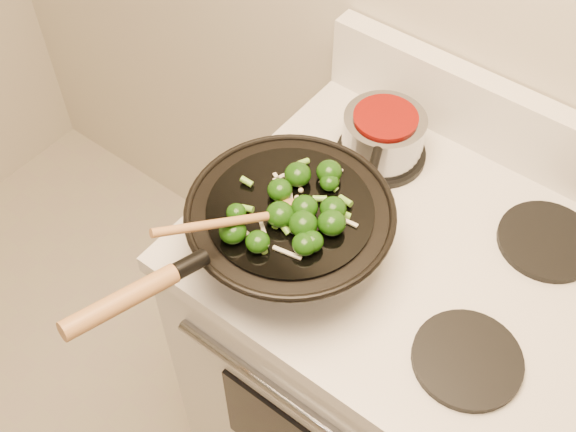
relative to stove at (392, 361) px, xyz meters
The scene contains 5 objects.
stove is the anchor object (origin of this frame).
wok 0.58m from the stove, 138.98° to the right, with size 0.36×0.59×0.18m.
stirfry 0.63m from the stove, 135.15° to the right, with size 0.22×0.25×0.04m.
wooden_spoon 0.67m from the stove, 131.56° to the right, with size 0.15×0.25×0.09m.
saucepan 0.56m from the stove, 140.96° to the left, with size 0.16×0.25×0.10m.
Camera 1 is at (0.14, 0.41, 1.98)m, focal length 45.00 mm.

